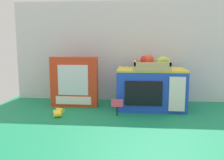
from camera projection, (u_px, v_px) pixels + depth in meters
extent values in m
plane|color=#147A4C|center=(120.00, 107.00, 1.71)|extent=(1.70, 1.70, 0.00)
cube|color=silver|center=(122.00, 52.00, 1.88)|extent=(1.61, 0.03, 0.73)
cube|color=blue|center=(151.00, 90.00, 1.67)|extent=(0.44, 0.25, 0.25)
cube|color=yellow|center=(151.00, 70.00, 1.65)|extent=(0.44, 0.25, 0.01)
cube|color=black|center=(143.00, 94.00, 1.55)|extent=(0.23, 0.01, 0.15)
cube|color=white|center=(177.00, 94.00, 1.53)|extent=(0.10, 0.01, 0.21)
cube|color=tan|center=(152.00, 67.00, 1.62)|extent=(0.22, 0.20, 0.03)
cube|color=tan|center=(153.00, 64.00, 1.53)|extent=(0.22, 0.01, 0.02)
cube|color=tan|center=(151.00, 62.00, 1.71)|extent=(0.22, 0.01, 0.02)
cube|color=tan|center=(135.00, 63.00, 1.63)|extent=(0.01, 0.20, 0.02)
cube|color=tan|center=(168.00, 63.00, 1.61)|extent=(0.01, 0.20, 0.02)
sphere|color=red|center=(145.00, 60.00, 1.68)|extent=(0.06, 0.06, 0.06)
sphere|color=#E04228|center=(149.00, 59.00, 1.67)|extent=(0.06, 0.06, 0.06)
ellipsoid|color=#9EC647|center=(163.00, 61.00, 1.60)|extent=(0.09, 0.07, 0.05)
cube|color=red|center=(74.00, 82.00, 1.73)|extent=(0.32, 0.07, 0.34)
cube|color=silver|center=(73.00, 80.00, 1.69)|extent=(0.20, 0.00, 0.20)
cube|color=white|center=(73.00, 100.00, 1.71)|extent=(0.24, 0.00, 0.05)
cylinder|color=black|center=(117.00, 111.00, 1.53)|extent=(0.01, 0.01, 0.06)
cube|color=#F44C6B|center=(117.00, 103.00, 1.52)|extent=(0.07, 0.00, 0.05)
cylinder|color=yellow|center=(60.00, 111.00, 1.58)|extent=(0.05, 0.04, 0.03)
cylinder|color=yellow|center=(57.00, 113.00, 1.54)|extent=(0.05, 0.04, 0.03)
cylinder|color=yellow|center=(57.00, 115.00, 1.49)|extent=(0.06, 0.05, 0.03)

